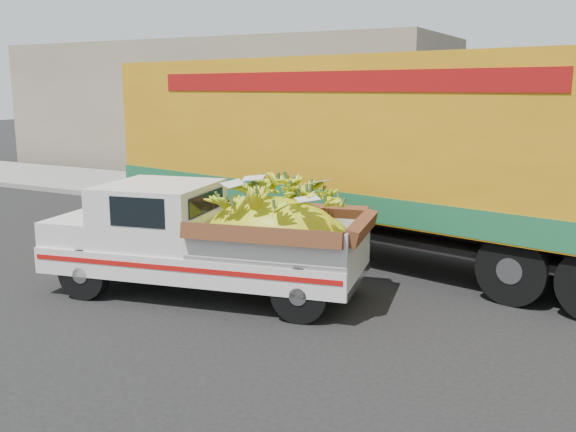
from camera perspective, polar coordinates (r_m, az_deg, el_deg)
The scene contains 6 objects.
ground at distance 10.80m, azimuth -14.19°, elevation -6.49°, with size 100.00×100.00×0.00m, color black.
curb at distance 16.00m, azimuth 1.84°, elevation -0.07°, with size 60.00×0.25×0.15m, color gray.
sidewalk at distance 17.87m, azimuth 4.90°, elevation 1.09°, with size 60.00×4.00×0.14m, color gray.
building_left at distance 26.69m, azimuth -5.76°, elevation 9.72°, with size 18.00×6.00×5.00m, color gray.
pickup_truck at distance 10.05m, azimuth -5.44°, elevation -1.97°, with size 5.25×2.80×1.75m.
semi_trailer at distance 12.50m, azimuth 6.61°, elevation 6.13°, with size 12.09×4.89×3.80m.
Camera 1 is at (7.11, -7.46, 3.25)m, focal length 40.00 mm.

